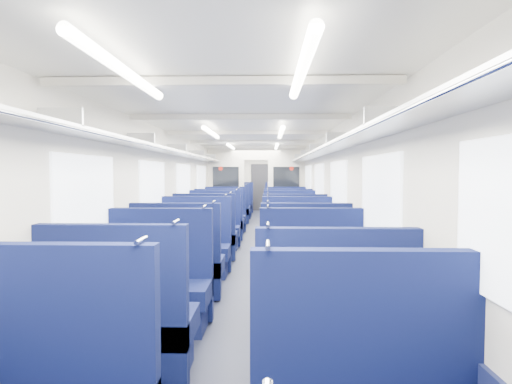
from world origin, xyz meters
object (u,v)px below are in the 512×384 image
seat_5 (333,339)px  seat_11 (299,251)px  seat_12 (205,238)px  seat_26 (238,204)px  seat_17 (288,224)px  seat_19 (286,219)px  seat_16 (219,224)px  seat_4 (120,329)px  seat_10 (194,250)px  seat_22 (234,209)px  seat_27 (280,204)px  seat_14 (213,230)px  seat_23 (282,209)px  seat_7 (314,290)px  seat_8 (178,267)px  end_door (260,187)px  bulkhead (256,186)px  seat_13 (294,240)px  seat_24 (236,206)px  seat_18 (224,219)px  seat_20 (231,211)px  seat_9 (305,267)px  seat_15 (291,230)px  seat_25 (281,206)px  seat_6 (156,290)px

seat_5 → seat_11: size_ratio=1.00×
seat_12 → seat_26: 8.82m
seat_17 → seat_19: bearing=90.0°
seat_16 → seat_4: bearing=-90.0°
seat_5 → seat_10: same height
seat_19 → seat_22: (-1.66, 3.13, 0.00)m
seat_27 → seat_10: bearing=-99.3°
seat_14 → seat_23: (1.66, 5.38, 0.00)m
seat_7 → seat_27: 12.36m
seat_8 → end_door: bearing=86.3°
bulkhead → seat_13: (0.83, -4.51, -0.84)m
seat_8 → seat_11: same height
seat_11 → seat_27: size_ratio=1.00×
bulkhead → seat_16: bulkhead is taller
seat_23 → seat_24: (-1.66, 1.12, 0.00)m
seat_18 → seat_10: bearing=-90.0°
seat_4 → seat_19: 8.11m
seat_10 → seat_19: 4.88m
seat_18 → seat_19: same height
seat_11 → seat_22: (-1.66, 7.73, 0.00)m
seat_20 → seat_9: bearing=-78.1°
seat_8 → seat_15: bearing=64.9°
seat_7 → seat_17: size_ratio=1.00×
bulkhead → seat_9: bulkhead is taller
seat_25 → seat_15: bearing=-90.0°
seat_9 → seat_13: size_ratio=1.00×
seat_19 → seat_22: 3.55m
seat_16 → seat_24: size_ratio=1.00×
seat_23 → seat_16: bearing=-111.2°
seat_12 → seat_25: 7.93m
seat_11 → seat_18: (-1.66, 4.63, 0.00)m
seat_14 → seat_18: 2.26m
seat_26 → seat_4: bearing=-90.0°
seat_11 → seat_22: size_ratio=1.00×
seat_9 → seat_18: same height
seat_18 → seat_25: size_ratio=1.00×
seat_4 → seat_14: size_ratio=1.00×
end_door → seat_8: 12.71m
seat_18 → seat_22: same height
end_door → seat_5: size_ratio=1.56×
end_door → seat_24: 2.83m
bulkhead → seat_16: (-0.83, -2.12, -0.84)m
seat_13 → seat_15: (0.00, 1.29, 0.00)m
seat_4 → seat_25: (1.66, 12.32, 0.00)m
seat_25 → seat_27: 1.19m
seat_8 → seat_9: 1.66m
seat_18 → seat_25: bearing=69.1°
seat_5 → seat_6: 2.07m
seat_10 → seat_12: 1.21m
seat_24 → end_door: bearing=72.5°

